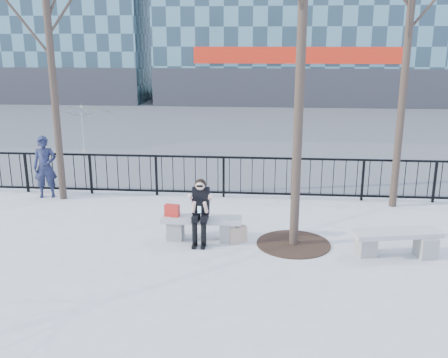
# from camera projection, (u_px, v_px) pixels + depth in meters

# --- Properties ---
(ground) EXTENTS (120.00, 120.00, 0.00)m
(ground) POSITION_uv_depth(u_px,v_px,m) (202.00, 239.00, 10.42)
(ground) COLOR #A4A59F
(ground) RESTS_ON ground
(street_surface) EXTENTS (60.00, 23.00, 0.01)m
(street_surface) POSITION_uv_depth(u_px,v_px,m) (240.00, 125.00, 24.82)
(street_surface) COLOR #474747
(street_surface) RESTS_ON ground
(railing) EXTENTS (14.00, 0.06, 1.10)m
(railing) POSITION_uv_depth(u_px,v_px,m) (216.00, 177.00, 13.15)
(railing) COLOR black
(railing) RESTS_ON ground
(tree_left) EXTENTS (2.80, 2.80, 6.50)m
(tree_left) POSITION_uv_depth(u_px,v_px,m) (46.00, 4.00, 11.86)
(tree_left) COLOR black
(tree_left) RESTS_ON ground
(tree_grate) EXTENTS (1.50, 1.50, 0.02)m
(tree_grate) POSITION_uv_depth(u_px,v_px,m) (293.00, 244.00, 10.16)
(tree_grate) COLOR black
(tree_grate) RESTS_ON ground
(bench_main) EXTENTS (1.65, 0.46, 0.49)m
(bench_main) POSITION_uv_depth(u_px,v_px,m) (201.00, 226.00, 10.34)
(bench_main) COLOR slate
(bench_main) RESTS_ON ground
(bench_second) EXTENTS (1.69, 0.47, 0.50)m
(bench_second) POSITION_uv_depth(u_px,v_px,m) (396.00, 241.00, 9.55)
(bench_second) COLOR slate
(bench_second) RESTS_ON ground
(seated_woman) EXTENTS (0.50, 0.64, 1.34)m
(seated_woman) POSITION_uv_depth(u_px,v_px,m) (200.00, 212.00, 10.08)
(seated_woman) COLOR black
(seated_woman) RESTS_ON ground
(handbag) EXTENTS (0.32, 0.20, 0.25)m
(handbag) POSITION_uv_depth(u_px,v_px,m) (172.00, 210.00, 10.32)
(handbag) COLOR #B51E16
(handbag) RESTS_ON bench_main
(shopping_bag) EXTENTS (0.38, 0.28, 0.34)m
(shopping_bag) POSITION_uv_depth(u_px,v_px,m) (238.00, 234.00, 10.22)
(shopping_bag) COLOR tan
(shopping_bag) RESTS_ON ground
(standing_man) EXTENTS (0.68, 0.53, 1.64)m
(standing_man) POSITION_uv_depth(u_px,v_px,m) (45.00, 167.00, 13.06)
(standing_man) COLOR black
(standing_man) RESTS_ON ground
(vendor_umbrella) EXTENTS (2.28, 2.32, 1.93)m
(vendor_umbrella) POSITION_uv_depth(u_px,v_px,m) (83.00, 131.00, 17.40)
(vendor_umbrella) COLOR yellow
(vendor_umbrella) RESTS_ON ground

